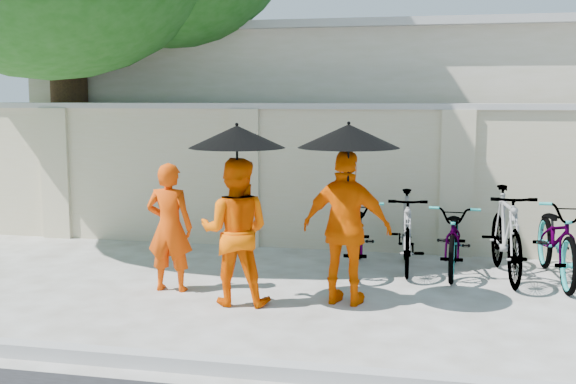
# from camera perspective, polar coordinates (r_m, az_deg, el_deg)

# --- Properties ---
(ground) EXTENTS (80.00, 80.00, 0.00)m
(ground) POSITION_cam_1_polar(r_m,az_deg,el_deg) (7.50, -2.42, -9.32)
(ground) COLOR silver
(kerb) EXTENTS (40.00, 0.16, 0.12)m
(kerb) POSITION_cam_1_polar(r_m,az_deg,el_deg) (5.95, -6.74, -13.38)
(kerb) COLOR #A4A4A4
(kerb) RESTS_ON ground
(compound_wall) EXTENTS (20.00, 0.30, 2.00)m
(compound_wall) POSITION_cam_1_polar(r_m,az_deg,el_deg) (10.24, 7.59, 0.90)
(compound_wall) COLOR beige
(compound_wall) RESTS_ON ground
(building_behind) EXTENTS (14.00, 6.00, 3.20)m
(building_behind) POSITION_cam_1_polar(r_m,az_deg,el_deg) (13.95, 13.09, 5.01)
(building_behind) COLOR beige
(building_behind) RESTS_ON ground
(monk_left) EXTENTS (0.54, 0.36, 1.45)m
(monk_left) POSITION_cam_1_polar(r_m,az_deg,el_deg) (8.19, -9.35, -2.76)
(monk_left) COLOR #E74304
(monk_left) RESTS_ON ground
(monk_center) EXTENTS (0.80, 0.65, 1.55)m
(monk_center) POSITION_cam_1_polar(r_m,az_deg,el_deg) (7.58, -4.18, -3.12)
(monk_center) COLOR #FF5D00
(monk_center) RESTS_ON ground
(parasol_center) EXTENTS (0.99, 0.99, 1.01)m
(parasol_center) POSITION_cam_1_polar(r_m,az_deg,el_deg) (7.37, -4.06, 4.38)
(parasol_center) COLOR black
(parasol_center) RESTS_ON ground
(monk_right) EXTENTS (1.01, 0.56, 1.63)m
(monk_right) POSITION_cam_1_polar(r_m,az_deg,el_deg) (7.56, 4.66, -2.85)
(monk_right) COLOR #FA5F00
(monk_right) RESTS_ON ground
(parasol_right) EXTENTS (1.04, 1.04, 0.98)m
(parasol_right) POSITION_cam_1_polar(r_m,az_deg,el_deg) (7.36, 4.81, 4.43)
(parasol_right) COLOR black
(parasol_right) RESTS_ON ground
(bike_0) EXTENTS (0.78, 1.84, 0.94)m
(bike_0) POSITION_cam_1_polar(r_m,az_deg,el_deg) (9.13, 5.58, -3.24)
(bike_0) COLOR #979797
(bike_0) RESTS_ON ground
(bike_1) EXTENTS (0.59, 1.69, 1.00)m
(bike_1) POSITION_cam_1_polar(r_m,az_deg,el_deg) (9.19, 9.35, -3.06)
(bike_1) COLOR #979797
(bike_1) RESTS_ON ground
(bike_2) EXTENTS (0.66, 1.72, 0.89)m
(bike_2) POSITION_cam_1_polar(r_m,az_deg,el_deg) (9.17, 13.05, -3.50)
(bike_2) COLOR #979797
(bike_2) RESTS_ON ground
(bike_3) EXTENTS (0.71, 1.87, 1.10)m
(bike_3) POSITION_cam_1_polar(r_m,az_deg,el_deg) (9.03, 16.85, -3.15)
(bike_3) COLOR #979797
(bike_3) RESTS_ON ground
(bike_4) EXTENTS (0.82, 1.98, 1.02)m
(bike_4) POSITION_cam_1_polar(r_m,az_deg,el_deg) (9.12, 20.56, -3.46)
(bike_4) COLOR #979797
(bike_4) RESTS_ON ground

